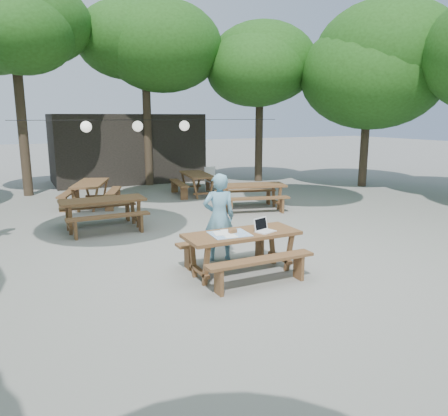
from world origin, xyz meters
TOP-DOWN VIEW (x-y plane):
  - ground at (0.00, 0.00)m, footprint 80.00×80.00m
  - pavilion at (0.50, 10.50)m, footprint 6.00×3.00m
  - main_picnic_table at (-0.49, -1.59)m, footprint 2.00×1.58m
  - picnic_table_nw at (-2.05, 2.63)m, footprint 2.00×1.58m
  - picnic_table_ne at (2.34, 3.07)m, footprint 2.24×2.01m
  - picnic_table_far_w at (-1.85, 5.57)m, footprint 2.15×2.34m
  - picnic_table_far_e at (1.84, 6.01)m, footprint 1.82×2.09m
  - woman at (-0.50, -0.71)m, footprint 0.69×0.54m
  - plastic_chair at (2.59, 6.39)m, footprint 0.47×0.47m
  - laptop at (-0.12, -1.70)m, footprint 0.40×0.35m
  - tabletop_clutter at (-0.72, -1.59)m, footprint 0.69×0.60m
  - paper_lanterns at (-0.19, 6.00)m, footprint 9.00×0.34m

SIDE VIEW (x-z plane):
  - ground at x=0.00m, z-range 0.00..0.00m
  - plastic_chair at x=2.59m, z-range -0.19..0.71m
  - main_picnic_table at x=-0.49m, z-range 0.01..0.76m
  - picnic_table_nw at x=-2.05m, z-range 0.01..0.76m
  - picnic_table_ne at x=2.34m, z-range 0.01..0.76m
  - picnic_table_far_w at x=-1.85m, z-range 0.01..0.76m
  - picnic_table_far_e at x=1.84m, z-range 0.01..0.76m
  - tabletop_clutter at x=-0.72m, z-range 0.72..0.80m
  - laptop at x=-0.12m, z-range 0.69..0.93m
  - woman at x=-0.50m, z-range 0.00..1.68m
  - pavilion at x=0.50m, z-range 0.00..2.80m
  - paper_lanterns at x=-0.19m, z-range 2.21..2.59m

